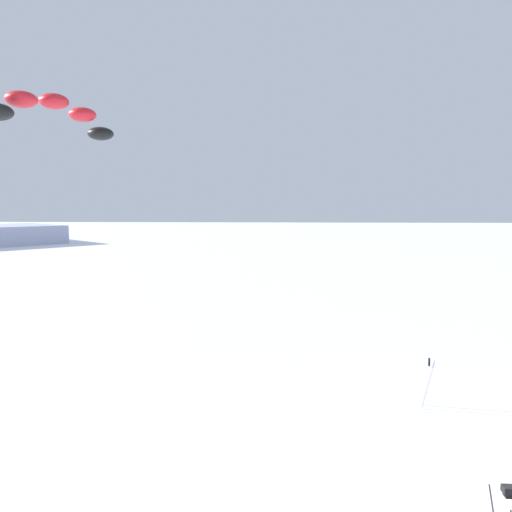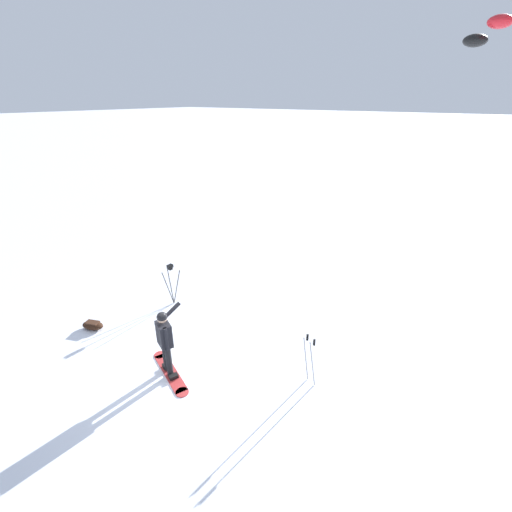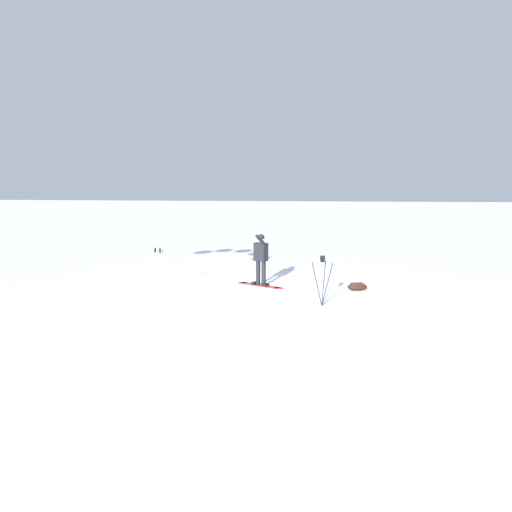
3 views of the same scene
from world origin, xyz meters
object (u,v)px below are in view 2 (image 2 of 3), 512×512
at_px(ski_poles, 310,355).
at_px(snowboarder, 165,337).
at_px(snowboard, 170,372).
at_px(camera_tripod, 171,276).
at_px(gear_bag_large, 93,325).

bearing_deg(ski_poles, snowboarder, 28.31).
distance_m(snowboard, camera_tripod, 3.25).
bearing_deg(snowboard, gear_bag_large, 1.07).
bearing_deg(snowboarder, ski_poles, -151.69).
distance_m(snowboarder, snowboard, 1.00).
bearing_deg(snowboard, camera_tripod, -44.24).
distance_m(snowboard, ski_poles, 3.30).
xyz_separation_m(snowboarder, snowboard, (-0.02, -0.01, -1.00)).
relative_size(snowboarder, ski_poles, 1.30).
height_order(gear_bag_large, camera_tripod, camera_tripod).
xyz_separation_m(snowboarder, gear_bag_large, (3.04, 0.05, -0.90)).
bearing_deg(camera_tripod, gear_bag_large, 69.51).
bearing_deg(gear_bag_large, camera_tripod, -110.49).
distance_m(snowboard, gear_bag_large, 3.06).
height_order(snowboard, gear_bag_large, gear_bag_large).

